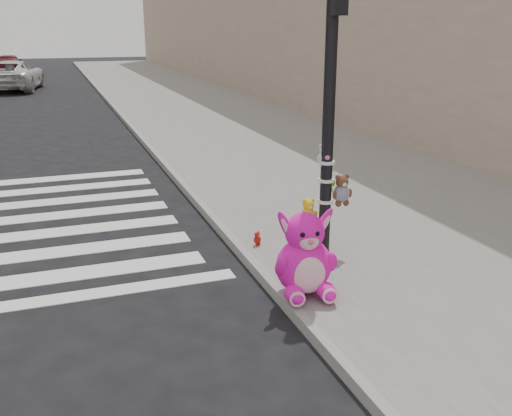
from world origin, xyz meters
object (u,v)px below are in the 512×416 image
object	(u,v)px
red_teddy	(257,238)
car_white_near	(13,75)
signal_pole	(328,139)
pink_bunny	(305,259)

from	to	relation	value
red_teddy	car_white_near	size ratio (longest dim) A/B	0.04
signal_pole	red_teddy	size ratio (longest dim) A/B	19.32
signal_pole	red_teddy	xyz separation A→B (m)	(-0.82, 0.54, -1.51)
pink_bunny	red_teddy	world-z (taller)	pink_bunny
signal_pole	red_teddy	world-z (taller)	signal_pole
car_white_near	pink_bunny	bearing A→B (deg)	107.10
signal_pole	car_white_near	distance (m)	26.42
signal_pole	pink_bunny	world-z (taller)	signal_pole
pink_bunny	car_white_near	distance (m)	27.36
red_teddy	car_white_near	bearing A→B (deg)	65.50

